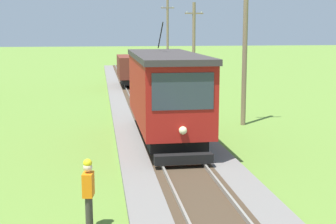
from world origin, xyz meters
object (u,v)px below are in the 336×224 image
utility_pole_mid (245,45)px  utility_pole_far (194,47)px  utility_pole_distant (168,36)px  track_worker (88,191)px  red_tram (166,92)px  freight_car (133,69)px  gravel_pile (205,82)px

utility_pole_mid → utility_pole_far: size_ratio=1.15×
utility_pole_distant → track_worker: utility_pole_distant is taller
red_tram → utility_pole_distant: (4.44, 29.29, 1.85)m
red_tram → track_worker: (-3.07, -8.22, -1.21)m
red_tram → freight_car: size_ratio=1.64×
utility_pole_mid → utility_pole_distant: bearing=90.0°
gravel_pile → track_worker: track_worker is taller
red_tram → gravel_pile: 16.88m
utility_pole_distant → gravel_pile: utility_pole_distant is taller
utility_pole_distant → red_tram: bearing=-98.6°
red_tram → track_worker: bearing=-110.5°
gravel_pile → utility_pole_mid: bearing=-94.4°
utility_pole_mid → utility_pole_far: 12.49m
track_worker → utility_pole_far: bearing=-98.0°
utility_pole_far → gravel_pile: utility_pole_far is taller
utility_pole_far → utility_pole_mid: bearing=-90.0°
utility_pole_mid → track_worker: (-7.51, -11.49, -3.02)m
red_tram → utility_pole_distant: size_ratio=1.08×
freight_car → red_tram: bearing=-90.0°
freight_car → utility_pole_far: bearing=-35.0°
gravel_pile → track_worker: size_ratio=1.22×
freight_car → gravel_pile: (5.42, -2.94, -0.86)m
red_tram → utility_pole_mid: bearing=36.4°
utility_pole_distant → utility_pole_far: bearing=-90.0°
utility_pole_far → gravel_pile: bearing=9.6°
utility_pole_far → gravel_pile: 2.96m
utility_pole_mid → red_tram: bearing=-143.6°
freight_car → track_worker: bearing=-96.5°
freight_car → utility_pole_mid: 16.39m
red_tram → utility_pole_distant: bearing=81.4°
utility_pole_mid → utility_pole_distant: 26.02m
utility_pole_mid → gravel_pile: size_ratio=3.58×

